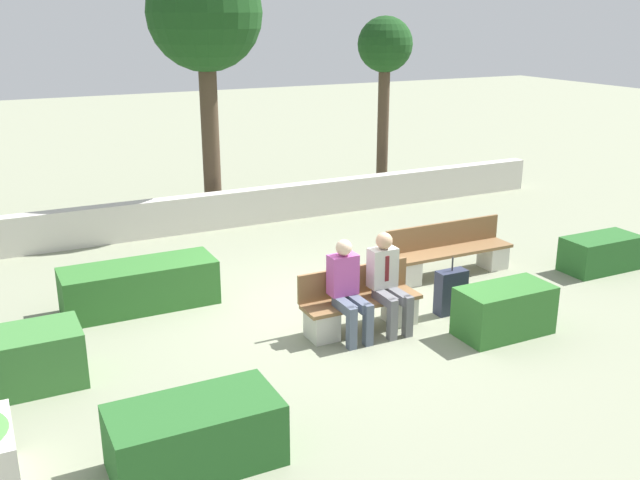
{
  "coord_description": "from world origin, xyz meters",
  "views": [
    {
      "loc": [
        -4.46,
        -8.44,
        4.09
      ],
      "look_at": [
        -0.01,
        0.5,
        0.9
      ],
      "focal_mm": 40.0,
      "sensor_mm": 36.0,
      "label": 1
    }
  ],
  "objects_px": {
    "tree_center_left": "(205,17)",
    "person_seated_woman": "(347,286)",
    "tree_center_right": "(385,53)",
    "bench_left_side": "(449,255)",
    "suitcase": "(451,292)",
    "bench_front": "(360,307)",
    "person_seated_man": "(387,277)"
  },
  "relations": [
    {
      "from": "tree_center_left",
      "to": "person_seated_woman",
      "type": "bearing_deg",
      "value": -92.32
    },
    {
      "from": "person_seated_woman",
      "to": "tree_center_right",
      "type": "distance_m",
      "value": 8.44
    },
    {
      "from": "bench_left_side",
      "to": "suitcase",
      "type": "bearing_deg",
      "value": -135.09
    },
    {
      "from": "bench_front",
      "to": "suitcase",
      "type": "xyz_separation_m",
      "value": [
        1.41,
        -0.11,
        0.01
      ]
    },
    {
      "from": "bench_front",
      "to": "person_seated_woman",
      "type": "bearing_deg",
      "value": -154.16
    },
    {
      "from": "bench_left_side",
      "to": "tree_center_left",
      "type": "xyz_separation_m",
      "value": [
        -2.36,
        4.96,
        3.67
      ]
    },
    {
      "from": "bench_left_side",
      "to": "tree_center_left",
      "type": "distance_m",
      "value": 6.61
    },
    {
      "from": "tree_center_left",
      "to": "person_seated_man",
      "type": "bearing_deg",
      "value": -86.8
    },
    {
      "from": "bench_front",
      "to": "tree_center_right",
      "type": "distance_m",
      "value": 8.32
    },
    {
      "from": "tree_center_right",
      "to": "tree_center_left",
      "type": "bearing_deg",
      "value": -175.02
    },
    {
      "from": "person_seated_woman",
      "to": "tree_center_right",
      "type": "height_order",
      "value": "tree_center_right"
    },
    {
      "from": "person_seated_man",
      "to": "person_seated_woman",
      "type": "height_order",
      "value": "person_seated_man"
    },
    {
      "from": "bench_left_side",
      "to": "tree_center_right",
      "type": "xyz_separation_m",
      "value": [
        1.94,
        5.33,
        2.89
      ]
    },
    {
      "from": "bench_front",
      "to": "suitcase",
      "type": "height_order",
      "value": "suitcase"
    },
    {
      "from": "tree_center_left",
      "to": "tree_center_right",
      "type": "bearing_deg",
      "value": 4.98
    },
    {
      "from": "person_seated_man",
      "to": "tree_center_right",
      "type": "xyz_separation_m",
      "value": [
        3.95,
        6.65,
        2.49
      ]
    },
    {
      "from": "person_seated_man",
      "to": "person_seated_woman",
      "type": "distance_m",
      "value": 0.6
    },
    {
      "from": "person_seated_woman",
      "to": "suitcase",
      "type": "relative_size",
      "value": 1.56
    },
    {
      "from": "bench_front",
      "to": "person_seated_woman",
      "type": "xyz_separation_m",
      "value": [
        -0.28,
        -0.14,
        0.41
      ]
    },
    {
      "from": "tree_center_right",
      "to": "person_seated_woman",
      "type": "bearing_deg",
      "value": -124.4
    },
    {
      "from": "person_seated_man",
      "to": "tree_center_left",
      "type": "distance_m",
      "value": 7.09
    },
    {
      "from": "person_seated_woman",
      "to": "suitcase",
      "type": "xyz_separation_m",
      "value": [
        1.69,
        0.02,
        -0.4
      ]
    },
    {
      "from": "suitcase",
      "to": "tree_center_left",
      "type": "distance_m",
      "value": 7.4
    },
    {
      "from": "bench_left_side",
      "to": "tree_center_right",
      "type": "height_order",
      "value": "tree_center_right"
    },
    {
      "from": "person_seated_woman",
      "to": "bench_left_side",
      "type": "bearing_deg",
      "value": 26.82
    },
    {
      "from": "person_seated_man",
      "to": "suitcase",
      "type": "distance_m",
      "value": 1.16
    },
    {
      "from": "suitcase",
      "to": "tree_center_left",
      "type": "relative_size",
      "value": 0.16
    },
    {
      "from": "person_seated_man",
      "to": "suitcase",
      "type": "height_order",
      "value": "person_seated_man"
    },
    {
      "from": "bench_front",
      "to": "suitcase",
      "type": "distance_m",
      "value": 1.41
    },
    {
      "from": "person_seated_man",
      "to": "suitcase",
      "type": "bearing_deg",
      "value": 1.19
    },
    {
      "from": "bench_left_side",
      "to": "person_seated_woman",
      "type": "bearing_deg",
      "value": -162.72
    },
    {
      "from": "bench_front",
      "to": "tree_center_left",
      "type": "distance_m",
      "value": 7.17
    }
  ]
}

